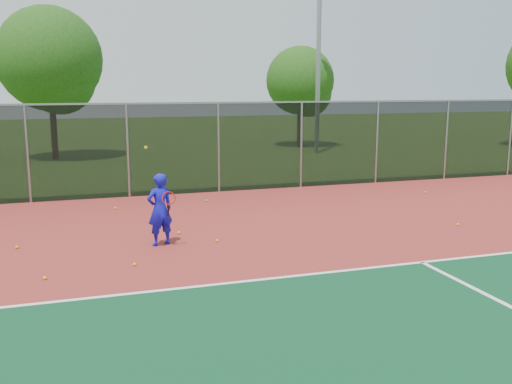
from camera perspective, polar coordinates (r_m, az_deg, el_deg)
ground at (r=8.81m, az=16.29°, el=-13.80°), size 120.00×120.00×0.00m
court_apron at (r=10.39m, az=10.06°, el=-9.65°), size 30.00×20.00×0.02m
fence_back at (r=19.26m, az=-3.77°, el=4.57°), size 30.00×0.06×3.03m
tennis_player at (r=12.95m, az=-9.59°, el=-1.73°), size 0.69×0.69×2.25m
practice_ball_0 at (r=11.42m, az=-20.36°, el=-8.06°), size 0.07×0.07×0.07m
practice_ball_1 at (r=13.23m, az=-3.93°, el=-4.87°), size 0.07×0.07×0.07m
practice_ball_2 at (r=14.02m, az=-7.70°, el=-4.05°), size 0.07×0.07×0.07m
practice_ball_3 at (r=17.13m, az=-13.88°, el=-1.58°), size 0.07×0.07×0.07m
practice_ball_4 at (r=19.94m, az=16.58°, el=-0.02°), size 0.07×0.07×0.07m
practice_ball_5 at (r=17.79m, az=-4.95°, el=-0.86°), size 0.07×0.07×0.07m
practice_ball_6 at (r=11.74m, az=-12.06°, el=-7.10°), size 0.07×0.07×0.07m
practice_ball_7 at (r=15.58m, az=19.53°, el=-3.09°), size 0.07×0.07×0.07m
practice_ball_8 at (r=13.75m, az=-22.81°, el=-5.10°), size 0.07×0.07×0.07m
floodlight_n at (r=30.87m, az=6.32°, el=16.24°), size 0.90×0.40×11.75m
tree_back_left at (r=29.66m, az=-19.76°, el=11.98°), size 5.00×5.00×7.35m
tree_back_mid at (r=34.19m, az=4.64°, el=10.74°), size 4.00×4.00×5.88m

